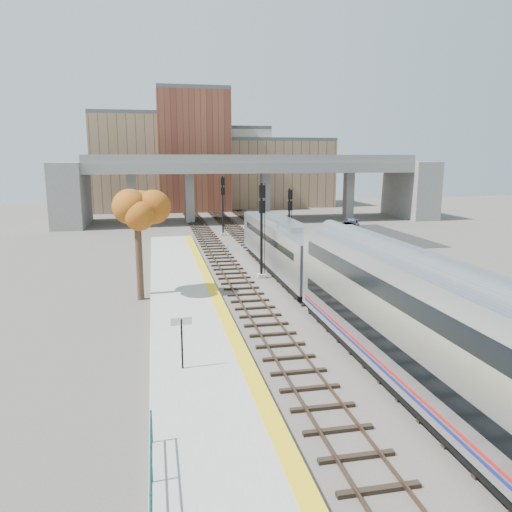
{
  "coord_description": "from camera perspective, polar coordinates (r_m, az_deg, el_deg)",
  "views": [
    {
      "loc": [
        -9.06,
        -26.65,
        9.2
      ],
      "look_at": [
        -2.29,
        6.32,
        2.5
      ],
      "focal_mm": 35.0,
      "sensor_mm": 36.0,
      "label": 1
    }
  ],
  "objects": [
    {
      "name": "buildings_far",
      "position": [
        93.8,
        -5.37,
        10.41
      ],
      "size": [
        43.0,
        21.0,
        20.6
      ],
      "color": "#957456",
      "rests_on": "ground"
    },
    {
      "name": "car_b",
      "position": [
        61.28,
        10.5,
        3.11
      ],
      "size": [
        3.52,
        4.13,
        1.34
      ],
      "primitive_type": "imported",
      "rotation": [
        0.0,
        0.0,
        0.62
      ],
      "color": "#99999E",
      "rests_on": "parking_lot"
    },
    {
      "name": "overpass",
      "position": [
        73.08,
        -0.56,
        8.6
      ],
      "size": [
        54.0,
        12.0,
        9.5
      ],
      "color": "slate",
      "rests_on": "ground"
    },
    {
      "name": "station_sign",
      "position": [
        21.42,
        -8.5,
        -8.58
      ],
      "size": [
        0.9,
        0.12,
        2.27
      ],
      "rotation": [
        0.0,
        0.0,
        0.08
      ],
      "color": "black",
      "rests_on": "platform"
    },
    {
      "name": "coach",
      "position": [
        19.38,
        20.74,
        -8.8
      ],
      "size": [
        3.03,
        25.0,
        5.0
      ],
      "color": "#A8AAB2",
      "rests_on": "ground"
    },
    {
      "name": "car_a",
      "position": [
        55.82,
        7.68,
        2.41
      ],
      "size": [
        2.08,
        4.1,
        1.34
      ],
      "primitive_type": "imported",
      "rotation": [
        0.0,
        0.0,
        -0.13
      ],
      "color": "#99999E",
      "rests_on": "parking_lot"
    },
    {
      "name": "tracks",
      "position": [
        41.42,
        2.65,
        -1.48
      ],
      "size": [
        10.7,
        95.0,
        0.25
      ],
      "color": "black",
      "rests_on": "ground"
    },
    {
      "name": "locomotive",
      "position": [
        39.8,
        3.22,
        1.22
      ],
      "size": [
        3.02,
        19.05,
        4.1
      ],
      "color": "#A8AAB2",
      "rests_on": "ground"
    },
    {
      "name": "yellow_strip",
      "position": [
        28.33,
        -3.52,
        -6.96
      ],
      "size": [
        0.7,
        60.0,
        0.01
      ],
      "primitive_type": "cube",
      "color": "yellow",
      "rests_on": "platform"
    },
    {
      "name": "signal_mast_near",
      "position": [
        37.91,
        0.65,
        2.86
      ],
      "size": [
        0.6,
        0.64,
        7.29
      ],
      "color": "#9E9E99",
      "rests_on": "ground"
    },
    {
      "name": "car_c",
      "position": [
        64.76,
        10.83,
        3.5
      ],
      "size": [
        3.67,
        4.76,
        1.29
      ],
      "primitive_type": "imported",
      "rotation": [
        0.0,
        0.0,
        -0.49
      ],
      "color": "#99999E",
      "rests_on": "parking_lot"
    },
    {
      "name": "platform",
      "position": [
        28.2,
        -7.37,
        -7.51
      ],
      "size": [
        4.5,
        60.0,
        0.35
      ],
      "primitive_type": "cube",
      "color": "#9E9E99",
      "rests_on": "ground"
    },
    {
      "name": "tree",
      "position": [
        32.67,
        -13.46,
        5.31
      ],
      "size": [
        3.6,
        3.6,
        8.07
      ],
      "color": "#382619",
      "rests_on": "ground"
    },
    {
      "name": "signal_mast_mid",
      "position": [
        45.69,
        3.82,
        3.51
      ],
      "size": [
        0.6,
        0.64,
        6.42
      ],
      "color": "#9E9E99",
      "rests_on": "ground"
    },
    {
      "name": "parking_lot",
      "position": [
        60.02,
        11.15,
        2.25
      ],
      "size": [
        14.0,
        18.0,
        0.04
      ],
      "primitive_type": "cube",
      "color": "black",
      "rests_on": "ground"
    },
    {
      "name": "ground",
      "position": [
        29.61,
        6.87,
        -6.93
      ],
      "size": [
        160.0,
        160.0,
        0.0
      ],
      "primitive_type": "plane",
      "color": "#47423D",
      "rests_on": "ground"
    },
    {
      "name": "signal_mast_far",
      "position": [
        59.07,
        -3.82,
        5.65
      ],
      "size": [
        0.6,
        0.64,
        6.99
      ],
      "color": "#9E9E99",
      "rests_on": "ground"
    }
  ]
}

